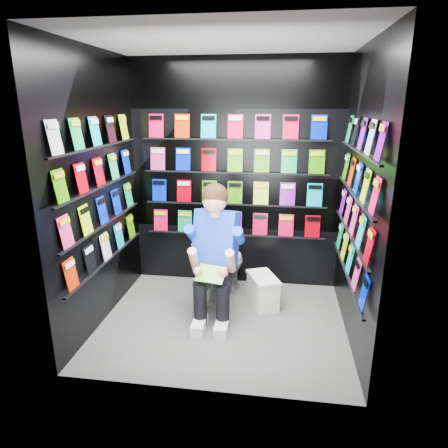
# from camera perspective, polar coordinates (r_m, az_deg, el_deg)

# --- Properties ---
(floor) EXTENTS (2.40, 2.40, 0.00)m
(floor) POSITION_cam_1_polar(r_m,az_deg,el_deg) (4.12, -0.19, -13.86)
(floor) COLOR #5D5D5B
(floor) RESTS_ON ground
(ceiling) EXTENTS (2.40, 2.40, 0.00)m
(ceiling) POSITION_cam_1_polar(r_m,az_deg,el_deg) (3.57, -0.23, 24.85)
(ceiling) COLOR white
(ceiling) RESTS_ON floor
(wall_back) EXTENTS (2.40, 0.04, 2.60)m
(wall_back) POSITION_cam_1_polar(r_m,az_deg,el_deg) (4.60, 1.63, 6.80)
(wall_back) COLOR black
(wall_back) RESTS_ON floor
(wall_front) EXTENTS (2.40, 0.04, 2.60)m
(wall_front) POSITION_cam_1_polar(r_m,az_deg,el_deg) (2.68, -3.34, -0.63)
(wall_front) COLOR black
(wall_front) RESTS_ON floor
(wall_left) EXTENTS (0.04, 2.00, 2.60)m
(wall_left) POSITION_cam_1_polar(r_m,az_deg,el_deg) (3.98, -17.61, 4.43)
(wall_left) COLOR black
(wall_left) RESTS_ON floor
(wall_right) EXTENTS (0.04, 2.00, 2.60)m
(wall_right) POSITION_cam_1_polar(r_m,az_deg,el_deg) (3.66, 18.78, 3.26)
(wall_right) COLOR black
(wall_right) RESTS_ON floor
(comics_back) EXTENTS (2.10, 0.06, 1.37)m
(comics_back) POSITION_cam_1_polar(r_m,az_deg,el_deg) (4.57, 1.59, 6.80)
(comics_back) COLOR #EC0A3F
(comics_back) RESTS_ON wall_back
(comics_left) EXTENTS (0.06, 1.70, 1.37)m
(comics_left) POSITION_cam_1_polar(r_m,az_deg,el_deg) (3.97, -17.22, 4.50)
(comics_left) COLOR #EC0A3F
(comics_left) RESTS_ON wall_left
(comics_right) EXTENTS (0.06, 1.70, 1.37)m
(comics_right) POSITION_cam_1_polar(r_m,az_deg,el_deg) (3.65, 18.32, 3.36)
(comics_right) COLOR #EC0A3F
(comics_right) RESTS_ON wall_right
(toilet) EXTENTS (0.56, 0.82, 0.73)m
(toilet) POSITION_cam_1_polar(r_m,az_deg,el_deg) (4.49, -0.25, -5.88)
(toilet) COLOR silver
(toilet) RESTS_ON floor
(longbox) EXTENTS (0.37, 0.47, 0.31)m
(longbox) POSITION_cam_1_polar(r_m,az_deg,el_deg) (4.38, 5.55, -9.64)
(longbox) COLOR white
(longbox) RESTS_ON floor
(longbox_lid) EXTENTS (0.40, 0.50, 0.03)m
(longbox_lid) POSITION_cam_1_polar(r_m,az_deg,el_deg) (4.31, 5.62, -7.60)
(longbox_lid) COLOR white
(longbox_lid) RESTS_ON longbox
(reader) EXTENTS (0.72, 0.93, 1.54)m
(reader) POSITION_cam_1_polar(r_m,az_deg,el_deg) (3.98, -1.06, -2.17)
(reader) COLOR blue
(reader) RESTS_ON toilet
(held_comic) EXTENTS (0.30, 0.21, 0.12)m
(held_comic) POSITION_cam_1_polar(r_m,az_deg,el_deg) (3.74, -1.90, -7.15)
(held_comic) COLOR green
(held_comic) RESTS_ON reader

